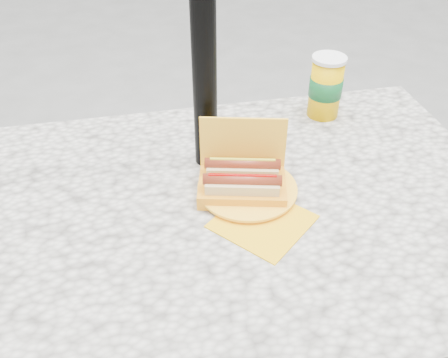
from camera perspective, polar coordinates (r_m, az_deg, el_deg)
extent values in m
cube|color=beige|center=(1.02, -0.34, -4.12)|extent=(1.20, 0.80, 0.05)
cylinder|color=black|center=(1.52, -21.76, -9.51)|extent=(0.07, 0.07, 0.70)
cylinder|color=black|center=(1.62, 15.15, -4.45)|extent=(0.07, 0.07, 0.70)
cylinder|color=black|center=(0.96, -2.46, 19.35)|extent=(0.05, 0.05, 2.20)
cube|color=yellow|center=(1.02, 2.07, -0.97)|extent=(0.20, 0.15, 0.03)
cube|color=yellow|center=(1.02, 2.19, 4.23)|extent=(0.17, 0.05, 0.11)
cube|color=#D8C082|center=(0.99, 2.08, -1.11)|extent=(0.15, 0.07, 0.04)
cylinder|color=#9A3913|center=(0.98, 2.11, -0.10)|extent=(0.16, 0.06, 0.02)
cylinder|color=#950200|center=(0.97, 2.12, 0.39)|extent=(0.13, 0.04, 0.01)
cube|color=#D8C082|center=(1.03, 2.10, 0.74)|extent=(0.15, 0.07, 0.04)
cylinder|color=#9A3913|center=(1.02, 2.13, 1.73)|extent=(0.16, 0.06, 0.02)
cylinder|color=gold|center=(1.01, 2.14, 2.22)|extent=(0.13, 0.04, 0.01)
cube|color=#EFAE0F|center=(0.97, 4.43, -4.85)|extent=(0.23, 0.23, 0.00)
cylinder|color=yellow|center=(1.03, 2.68, -1.19)|extent=(0.20, 0.20, 0.01)
cylinder|color=yellow|center=(1.03, 2.68, -1.04)|extent=(0.21, 0.21, 0.01)
cube|color=#BD8234|center=(1.02, 2.89, -0.58)|extent=(0.05, 0.02, 0.01)
cube|color=#BD8234|center=(1.00, 3.62, -0.57)|extent=(0.05, 0.03, 0.01)
cube|color=#BD8234|center=(0.99, 2.64, -1.11)|extent=(0.03, 0.05, 0.01)
cube|color=#BD8234|center=(1.01, 3.39, -1.02)|extent=(0.03, 0.05, 0.01)
cube|color=#BD8234|center=(1.04, 4.90, 0.63)|extent=(0.04, 0.05, 0.01)
cube|color=#BD8234|center=(1.02, 2.77, 0.10)|extent=(0.02, 0.05, 0.01)
cube|color=#BD8234|center=(1.02, 2.70, -0.60)|extent=(0.05, 0.04, 0.01)
cube|color=#BD8234|center=(1.02, 3.03, -0.09)|extent=(0.03, 0.05, 0.01)
cube|color=#BD8234|center=(1.01, 3.96, -0.81)|extent=(0.05, 0.03, 0.01)
cube|color=#BD8234|center=(1.00, 5.07, -1.15)|extent=(0.05, 0.01, 0.01)
cube|color=#BD8234|center=(1.02, 2.62, -0.51)|extent=(0.05, 0.04, 0.01)
cube|color=#BD8234|center=(1.00, 2.31, -0.37)|extent=(0.03, 0.05, 0.01)
ellipsoid|color=#950200|center=(1.03, -0.22, -0.20)|extent=(0.04, 0.04, 0.01)
cube|color=#BA090A|center=(1.03, 2.83, 0.10)|extent=(0.06, 0.07, 0.00)
cylinder|color=#FFBD00|center=(1.28, 11.52, 10.12)|extent=(0.08, 0.08, 0.15)
cylinder|color=#105A27|center=(1.28, 11.55, 10.29)|extent=(0.08, 0.08, 0.05)
cylinder|color=white|center=(1.25, 11.98, 13.31)|extent=(0.08, 0.08, 0.01)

